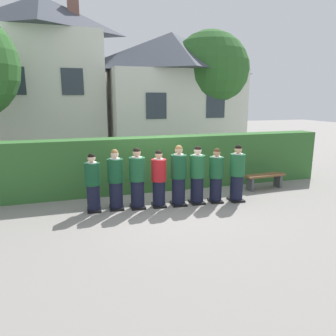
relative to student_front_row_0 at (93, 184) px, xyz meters
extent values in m
plane|color=gray|center=(1.98, -0.16, -0.72)|extent=(60.00, 60.00, 0.00)
cylinder|color=black|center=(0.00, 0.00, -0.37)|extent=(0.34, 0.34, 0.70)
cube|color=black|center=(0.00, 0.00, -0.70)|extent=(0.37, 0.45, 0.05)
cylinder|color=#144728|center=(0.00, 0.00, 0.27)|extent=(0.40, 0.40, 0.58)
cylinder|color=white|center=(0.00, 0.00, 0.56)|extent=(0.25, 0.25, 0.03)
cube|color=#236038|center=(0.01, 0.19, 0.38)|extent=(0.04, 0.01, 0.25)
sphere|color=beige|center=(0.00, 0.00, 0.67)|extent=(0.20, 0.20, 0.20)
sphere|color=black|center=(0.00, 0.00, 0.71)|extent=(0.18, 0.18, 0.18)
cube|color=white|center=(0.01, 0.26, 0.18)|extent=(0.15, 0.01, 0.20)
cylinder|color=black|center=(0.58, -0.01, -0.35)|extent=(0.35, 0.35, 0.74)
cube|color=black|center=(0.58, -0.01, -0.70)|extent=(0.40, 0.48, 0.05)
cylinder|color=#144728|center=(0.58, -0.01, 0.32)|extent=(0.42, 0.42, 0.61)
cylinder|color=white|center=(0.58, -0.01, 0.63)|extent=(0.26, 0.26, 0.03)
cube|color=gold|center=(0.60, 0.19, 0.44)|extent=(0.04, 0.01, 0.27)
sphere|color=beige|center=(0.58, -0.01, 0.75)|extent=(0.21, 0.21, 0.21)
sphere|color=olive|center=(0.58, -0.01, 0.79)|extent=(0.19, 0.19, 0.19)
cube|color=white|center=(0.60, 0.26, 0.23)|extent=(0.15, 0.02, 0.20)
cylinder|color=black|center=(1.14, -0.10, -0.35)|extent=(0.36, 0.36, 0.75)
cube|color=black|center=(1.14, -0.10, -0.70)|extent=(0.40, 0.48, 0.05)
cylinder|color=#19512D|center=(1.14, -0.10, 0.34)|extent=(0.42, 0.42, 0.62)
cylinder|color=white|center=(1.14, -0.10, 0.65)|extent=(0.26, 0.26, 0.03)
cube|color=#236038|center=(1.15, 0.10, 0.46)|extent=(0.04, 0.01, 0.27)
sphere|color=tan|center=(1.14, -0.10, 0.78)|extent=(0.21, 0.21, 0.21)
sphere|color=black|center=(1.14, -0.10, 0.81)|extent=(0.20, 0.20, 0.20)
cylinder|color=black|center=(1.72, -0.15, -0.37)|extent=(0.34, 0.34, 0.71)
cube|color=black|center=(1.72, -0.15, -0.70)|extent=(0.39, 0.47, 0.05)
cylinder|color=#AD191E|center=(1.72, -0.15, 0.28)|extent=(0.40, 0.40, 0.59)
cylinder|color=white|center=(1.72, -0.15, 0.58)|extent=(0.25, 0.25, 0.03)
cube|color=navy|center=(1.74, 0.04, 0.40)|extent=(0.04, 0.01, 0.26)
sphere|color=tan|center=(1.72, -0.15, 0.70)|extent=(0.20, 0.20, 0.20)
sphere|color=black|center=(1.72, -0.15, 0.73)|extent=(0.19, 0.19, 0.19)
cylinder|color=black|center=(2.27, -0.19, -0.34)|extent=(0.37, 0.37, 0.77)
cube|color=black|center=(2.27, -0.19, -0.70)|extent=(0.41, 0.50, 0.05)
cylinder|color=#144728|center=(2.27, -0.19, 0.36)|extent=(0.43, 0.43, 0.63)
cylinder|color=white|center=(2.27, -0.19, 0.68)|extent=(0.27, 0.27, 0.03)
cube|color=navy|center=(2.28, 0.01, 0.48)|extent=(0.04, 0.01, 0.28)
sphere|color=tan|center=(2.27, -0.19, 0.80)|extent=(0.22, 0.22, 0.22)
sphere|color=olive|center=(2.27, -0.19, 0.84)|extent=(0.20, 0.20, 0.20)
cube|color=white|center=(2.29, 0.08, 0.26)|extent=(0.15, 0.02, 0.20)
cylinder|color=black|center=(2.81, -0.21, -0.35)|extent=(0.36, 0.36, 0.75)
cube|color=black|center=(2.81, -0.21, -0.70)|extent=(0.39, 0.47, 0.05)
cylinder|color=#1E5B33|center=(2.81, -0.21, 0.33)|extent=(0.42, 0.42, 0.62)
cylinder|color=white|center=(2.81, -0.21, 0.64)|extent=(0.26, 0.26, 0.03)
cube|color=navy|center=(2.82, -0.01, 0.45)|extent=(0.04, 0.01, 0.27)
sphere|color=beige|center=(2.81, -0.21, 0.76)|extent=(0.21, 0.21, 0.21)
sphere|color=black|center=(2.81, -0.21, 0.80)|extent=(0.19, 0.19, 0.19)
cylinder|color=black|center=(3.36, -0.27, -0.37)|extent=(0.34, 0.34, 0.71)
cube|color=black|center=(3.36, -0.27, -0.70)|extent=(0.41, 0.48, 0.05)
cylinder|color=#19512D|center=(3.36, -0.27, 0.28)|extent=(0.40, 0.40, 0.59)
cylinder|color=white|center=(3.36, -0.27, 0.57)|extent=(0.25, 0.25, 0.03)
cube|color=#236038|center=(3.39, -0.08, 0.39)|extent=(0.04, 0.02, 0.26)
sphere|color=tan|center=(3.36, -0.27, 0.69)|extent=(0.20, 0.20, 0.20)
sphere|color=#472D19|center=(3.36, -0.27, 0.72)|extent=(0.18, 0.18, 0.18)
cube|color=white|center=(3.39, -0.01, 0.19)|extent=(0.15, 0.03, 0.20)
cylinder|color=black|center=(3.97, -0.36, -0.35)|extent=(0.36, 0.36, 0.74)
cube|color=black|center=(3.97, -0.36, -0.70)|extent=(0.39, 0.48, 0.05)
cylinder|color=#1E5B33|center=(3.97, -0.36, 0.33)|extent=(0.42, 0.42, 0.62)
cylinder|color=white|center=(3.97, -0.36, 0.64)|extent=(0.26, 0.26, 0.03)
cube|color=#236038|center=(3.97, -0.16, 0.45)|extent=(0.04, 0.01, 0.27)
sphere|color=tan|center=(3.97, -0.36, 0.76)|extent=(0.21, 0.21, 0.21)
sphere|color=black|center=(3.97, -0.36, 0.80)|extent=(0.19, 0.19, 0.19)
cube|color=#33662D|center=(1.98, 1.46, 0.13)|extent=(11.89, 0.70, 1.71)
cube|color=silver|center=(-1.39, 7.76, 2.17)|extent=(5.04, 3.08, 5.78)
pyramid|color=#424751|center=(-1.39, 7.76, 5.82)|extent=(5.35, 3.27, 1.51)
cube|color=brown|center=(0.00, 7.76, 5.89)|extent=(0.50, 0.50, 1.36)
cube|color=#2D3842|center=(-2.52, 6.20, 2.86)|extent=(0.90, 0.04, 1.10)
cube|color=#2D3842|center=(-0.25, 6.20, 2.86)|extent=(0.90, 0.04, 1.10)
cube|color=silver|center=(4.49, 7.25, 1.36)|extent=(6.19, 4.28, 4.17)
pyramid|color=#424751|center=(4.49, 7.25, 4.38)|extent=(6.56, 4.54, 1.86)
cube|color=brown|center=(6.19, 7.25, 4.47)|extent=(0.50, 0.50, 1.67)
cube|color=#2D3842|center=(3.10, 5.09, 1.86)|extent=(0.90, 0.04, 1.10)
cube|color=#2D3842|center=(5.88, 5.09, 1.86)|extent=(0.90, 0.04, 1.10)
cylinder|color=brown|center=(6.16, 6.43, 0.47)|extent=(0.24, 0.24, 2.38)
sphere|color=#2D6028|center=(6.16, 6.43, 3.45)|extent=(3.81, 3.81, 3.81)
cube|color=brown|center=(5.46, 0.45, -0.27)|extent=(1.42, 0.45, 0.06)
cube|color=#4C4C51|center=(4.91, 0.42, -0.51)|extent=(0.10, 0.32, 0.42)
cube|color=#4C4C51|center=(6.01, 0.49, -0.51)|extent=(0.10, 0.32, 0.42)
camera|label=1|loc=(-0.45, -7.93, 2.12)|focal=33.18mm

